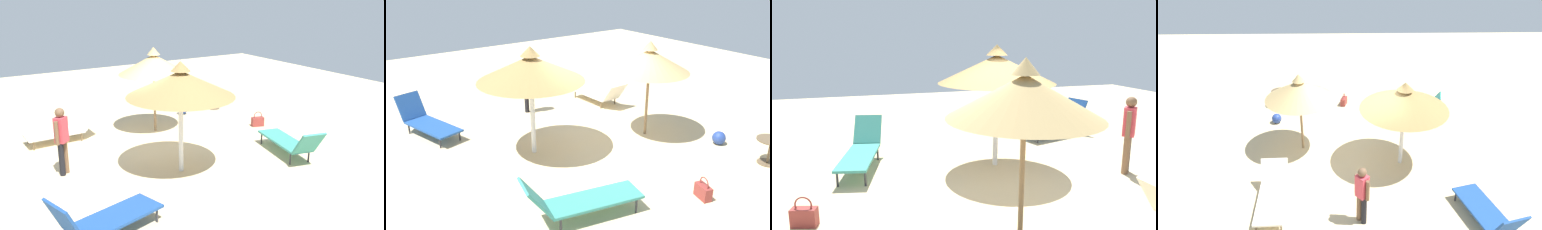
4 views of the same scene
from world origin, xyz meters
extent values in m
cube|color=beige|center=(0.00, 0.00, -0.05)|extent=(24.00, 24.00, 0.10)
cylinder|color=olive|center=(1.53, -0.54, 1.02)|extent=(0.07, 0.07, 2.04)
cone|color=tan|center=(1.53, -0.54, 1.97)|extent=(2.01, 2.01, 0.56)
cone|color=tan|center=(1.53, -0.54, 2.35)|extent=(0.36, 0.36, 0.22)
cylinder|color=white|center=(-1.37, 0.28, 1.02)|extent=(0.11, 0.11, 2.05)
cone|color=#997A47|center=(-1.37, 0.28, 2.06)|extent=(2.43, 2.43, 0.58)
cone|color=#997A47|center=(-1.37, 0.28, 2.45)|extent=(0.44, 0.44, 0.22)
cube|color=teal|center=(-1.78, -2.53, 0.33)|extent=(1.85, 0.99, 0.05)
cylinder|color=#2D2D33|center=(-1.01, -2.45, 0.15)|extent=(0.04, 0.04, 0.30)
cylinder|color=#2D2D33|center=(-1.12, -2.95, 0.15)|extent=(0.04, 0.04, 0.30)
cylinder|color=#2D2D33|center=(-2.44, -2.12, 0.15)|extent=(0.04, 0.04, 0.30)
cylinder|color=#2D2D33|center=(-2.56, -2.61, 0.15)|extent=(0.04, 0.04, 0.30)
cube|color=teal|center=(-2.84, -2.28, 0.63)|extent=(0.58, 0.69, 0.59)
cube|color=silver|center=(2.06, 2.25, 0.26)|extent=(0.74, 1.55, 0.05)
cylinder|color=brown|center=(1.75, 2.88, 0.12)|extent=(0.04, 0.04, 0.24)
cylinder|color=brown|center=(2.33, 2.90, 0.12)|extent=(0.04, 0.04, 0.24)
cylinder|color=brown|center=(1.80, 1.60, 0.12)|extent=(0.04, 0.04, 0.24)
cylinder|color=brown|center=(2.38, 1.62, 0.12)|extent=(0.04, 0.04, 0.24)
cube|color=silver|center=(2.10, 1.31, 0.55)|extent=(0.70, 0.42, 0.55)
cube|color=#1E478C|center=(-3.02, 2.55, 0.29)|extent=(1.09, 1.78, 0.05)
cylinder|color=#2D2D33|center=(-2.56, 1.96, 0.13)|extent=(0.04, 0.04, 0.27)
cylinder|color=#2D2D33|center=(-3.11, 1.81, 0.13)|extent=(0.04, 0.04, 0.27)
cylinder|color=#2D2D33|center=(-2.93, 3.30, 0.13)|extent=(0.04, 0.04, 0.27)
cylinder|color=#2D2D33|center=(-3.48, 3.15, 0.13)|extent=(0.04, 0.04, 0.27)
cube|color=#1E478C|center=(-3.28, 3.50, 0.64)|extent=(0.74, 0.51, 0.66)
cylinder|color=black|center=(-0.19, 2.68, 0.39)|extent=(0.13, 0.13, 0.77)
cylinder|color=brown|center=(-0.08, 2.57, 0.39)|extent=(0.13, 0.13, 0.77)
cube|color=#D83F4C|center=(-0.13, 2.62, 1.06)|extent=(0.34, 0.34, 0.58)
sphere|color=brown|center=(-0.13, 2.62, 1.46)|extent=(0.21, 0.21, 0.21)
cylinder|color=brown|center=(-0.25, 2.76, 1.04)|extent=(0.09, 0.09, 0.53)
cylinder|color=brown|center=(-0.01, 2.49, 1.04)|extent=(0.09, 0.09, 0.53)
cube|color=maroon|center=(0.25, -3.37, 0.14)|extent=(0.27, 0.40, 0.28)
torus|color=maroon|center=(0.25, -3.37, 0.33)|extent=(0.10, 0.25, 0.26)
cylinder|color=brown|center=(2.59, -3.35, 0.29)|extent=(0.05, 0.05, 0.57)
cylinder|color=brown|center=(2.59, -3.35, 0.01)|extent=(0.44, 0.44, 0.02)
sphere|color=navy|center=(2.55, -2.08, 0.17)|extent=(0.33, 0.33, 0.33)
camera|label=1|loc=(-9.41, 4.98, 4.15)|focal=40.82mm
camera|label=2|loc=(-5.63, -7.25, 4.37)|focal=37.43mm
camera|label=3|loc=(5.60, -2.63, 2.70)|focal=34.24mm
camera|label=4|loc=(0.28, 9.55, 6.82)|focal=36.56mm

